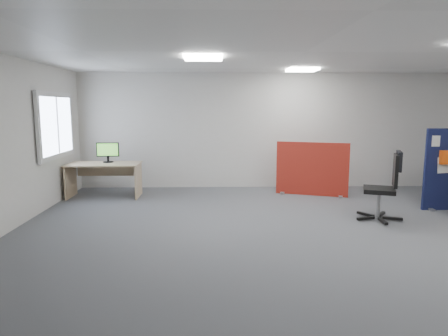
{
  "coord_description": "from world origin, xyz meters",
  "views": [
    {
      "loc": [
        -1.33,
        -5.94,
        1.91
      ],
      "look_at": [
        -1.19,
        0.0,
        1.0
      ],
      "focal_mm": 32.0,
      "sensor_mm": 36.0,
      "label": 1
    }
  ],
  "objects_px": {
    "red_divider": "(312,170)",
    "monitor_second": "(108,151)",
    "office_chair": "(387,182)",
    "second_desk": "(105,171)"
  },
  "relations": [
    {
      "from": "red_divider",
      "to": "monitor_second",
      "type": "height_order",
      "value": "same"
    },
    {
      "from": "monitor_second",
      "to": "office_chair",
      "type": "distance_m",
      "value": 5.59
    },
    {
      "from": "office_chair",
      "to": "monitor_second",
      "type": "bearing_deg",
      "value": 178.23
    },
    {
      "from": "red_divider",
      "to": "second_desk",
      "type": "distance_m",
      "value": 4.47
    },
    {
      "from": "second_desk",
      "to": "office_chair",
      "type": "height_order",
      "value": "office_chair"
    },
    {
      "from": "red_divider",
      "to": "office_chair",
      "type": "distance_m",
      "value": 2.13
    },
    {
      "from": "red_divider",
      "to": "monitor_second",
      "type": "distance_m",
      "value": 4.42
    },
    {
      "from": "red_divider",
      "to": "second_desk",
      "type": "relative_size",
      "value": 0.98
    },
    {
      "from": "second_desk",
      "to": "monitor_second",
      "type": "xyz_separation_m",
      "value": [
        0.06,
        0.09,
        0.42
      ]
    },
    {
      "from": "red_divider",
      "to": "office_chair",
      "type": "xyz_separation_m",
      "value": [
        0.79,
        -1.98,
        0.1
      ]
    }
  ]
}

